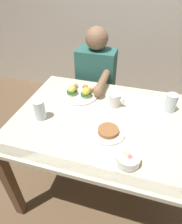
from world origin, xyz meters
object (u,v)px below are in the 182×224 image
(side_plate, at_px, (108,132))
(water_glass_near, at_px, (40,111))
(fruit_bowl, at_px, (128,159))
(fork, at_px, (152,138))
(eggs_benedict_plate, at_px, (80,93))
(water_glass_far, at_px, (170,104))
(diner_person, at_px, (96,82))
(dining_table, at_px, (105,131))
(coffee_mug, at_px, (115,100))

(side_plate, bearing_deg, water_glass_near, 177.77)
(fruit_bowl, xyz_separation_m, fork, (0.11, 0.22, -0.03))
(eggs_benedict_plate, bearing_deg, fork, -28.61)
(fork, height_order, water_glass_far, water_glass_far)
(diner_person, bearing_deg, side_plate, -69.25)
(dining_table, distance_m, water_glass_far, 0.47)
(dining_table, xyz_separation_m, fruit_bowl, (0.18, -0.30, 0.14))
(fruit_bowl, bearing_deg, eggs_benedict_plate, 130.05)
(fruit_bowl, relative_size, water_glass_near, 0.90)
(eggs_benedict_plate, relative_size, diner_person, 0.24)
(water_glass_far, bearing_deg, diner_person, 148.31)
(dining_table, xyz_separation_m, side_plate, (0.04, -0.12, 0.12))
(side_plate, bearing_deg, diner_person, 110.75)
(fruit_bowl, xyz_separation_m, diner_person, (-0.41, 0.90, -0.12))
(eggs_benedict_plate, height_order, coffee_mug, coffee_mug)
(fruit_bowl, distance_m, water_glass_near, 0.62)
(dining_table, bearing_deg, water_glass_near, -165.74)
(side_plate, xyz_separation_m, diner_person, (-0.27, 0.72, -0.10))
(diner_person, bearing_deg, fork, -52.37)
(water_glass_far, xyz_separation_m, side_plate, (-0.35, -0.34, -0.04))
(dining_table, distance_m, eggs_benedict_plate, 0.36)
(fork, bearing_deg, dining_table, 164.06)
(fruit_bowl, bearing_deg, coffee_mug, 108.74)
(fruit_bowl, height_order, water_glass_near, water_glass_near)
(water_glass_near, distance_m, water_glass_far, 0.86)
(coffee_mug, relative_size, diner_person, 0.10)
(coffee_mug, bearing_deg, water_glass_near, -147.87)
(fruit_bowl, xyz_separation_m, side_plate, (-0.14, 0.18, -0.02))
(eggs_benedict_plate, bearing_deg, dining_table, -40.27)
(coffee_mug, xyz_separation_m, diner_person, (-0.26, 0.43, -0.14))
(fork, xyz_separation_m, water_glass_far, (0.09, 0.30, 0.05))
(fork, height_order, side_plate, side_plate)
(dining_table, xyz_separation_m, fork, (0.29, -0.08, 0.11))
(fruit_bowl, relative_size, side_plate, 0.60)
(eggs_benedict_plate, height_order, diner_person, diner_person)
(coffee_mug, xyz_separation_m, water_glass_far, (0.37, 0.05, 0.00))
(coffee_mug, distance_m, water_glass_near, 0.51)
(fruit_bowl, xyz_separation_m, water_glass_far, (0.21, 0.52, 0.02))
(dining_table, relative_size, diner_person, 1.05)
(fork, bearing_deg, side_plate, -171.71)
(eggs_benedict_plate, xyz_separation_m, fruit_bowl, (0.43, -0.52, 0.01))
(dining_table, distance_m, diner_person, 0.64)
(water_glass_near, bearing_deg, diner_person, 76.05)
(dining_table, bearing_deg, diner_person, 111.24)
(side_plate, distance_m, diner_person, 0.78)
(eggs_benedict_plate, relative_size, water_glass_near, 2.04)
(dining_table, relative_size, water_glass_far, 9.38)
(coffee_mug, bearing_deg, fruit_bowl, -71.26)
(fruit_bowl, height_order, side_plate, fruit_bowl)
(water_glass_far, bearing_deg, water_glass_near, -158.15)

